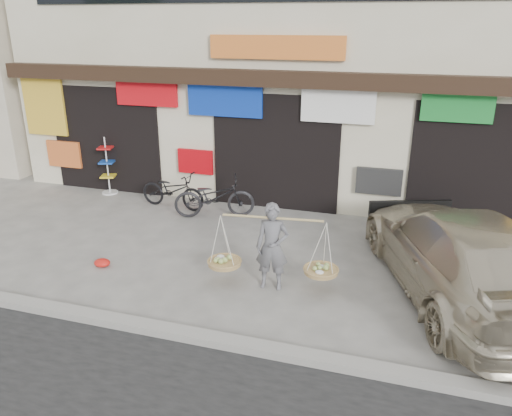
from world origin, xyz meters
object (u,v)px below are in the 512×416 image
(suv, at_px, (461,254))
(display_rack, at_px, (108,171))
(bike_2, at_px, (214,197))
(bike_0, at_px, (173,190))
(street_vendor, at_px, (272,250))

(suv, bearing_deg, display_rack, -38.52)
(bike_2, distance_m, suv, 5.48)
(bike_0, xyz_separation_m, suv, (6.24, -2.31, 0.29))
(street_vendor, distance_m, bike_0, 4.45)
(street_vendor, relative_size, display_rack, 1.46)
(bike_2, bearing_deg, street_vendor, -163.14)
(display_rack, bearing_deg, street_vendor, -33.07)
(bike_0, height_order, display_rack, display_rack)
(street_vendor, height_order, bike_2, street_vendor)
(street_vendor, relative_size, bike_0, 1.30)
(street_vendor, relative_size, suv, 0.40)
(bike_2, distance_m, display_rack, 3.33)
(street_vendor, height_order, suv, street_vendor)
(suv, relative_size, display_rack, 3.64)
(display_rack, bearing_deg, bike_2, -13.00)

